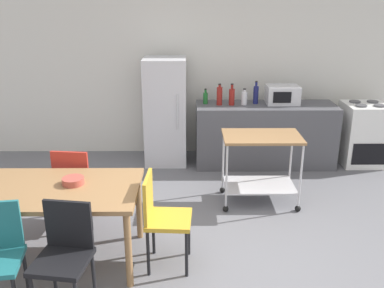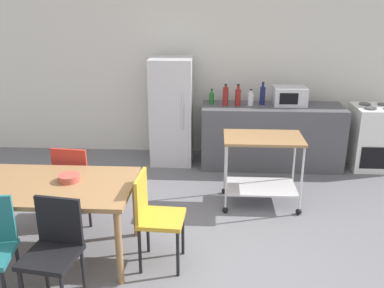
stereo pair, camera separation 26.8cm
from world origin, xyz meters
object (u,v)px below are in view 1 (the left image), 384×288
at_px(chair_red, 76,181).
at_px(stove_oven, 363,134).
at_px(microwave, 282,95).
at_px(bottle_soy_sauce, 244,98).
at_px(bottle_wine, 256,94).
at_px(fruit_bowl, 73,181).
at_px(bottle_sparkling_water, 232,96).
at_px(dining_table, 56,196).
at_px(kitchen_cart, 261,158).
at_px(chair_black, 65,251).
at_px(bottle_soda, 205,98).
at_px(chair_mustard, 161,215).
at_px(refrigerator, 166,112).
at_px(bottle_sesame_oil, 219,96).

xyz_separation_m(chair_red, stove_oven, (3.76, 1.79, -0.07)).
bearing_deg(microwave, bottle_soy_sauce, -174.11).
xyz_separation_m(bottle_soy_sauce, bottle_wine, (0.17, 0.06, 0.04)).
distance_m(stove_oven, fruit_bowl, 4.33).
distance_m(bottle_sparkling_water, bottle_wine, 0.36).
relative_size(dining_table, kitchen_cart, 1.65).
height_order(chair_red, chair_black, same).
distance_m(bottle_soda, bottle_sparkling_water, 0.38).
bearing_deg(dining_table, bottle_soda, 60.12).
relative_size(chair_red, fruit_bowl, 4.49).
height_order(chair_red, chair_mustard, same).
bearing_deg(chair_red, chair_mustard, 148.45).
relative_size(chair_mustard, chair_black, 1.00).
bearing_deg(refrigerator, bottle_sesame_oil, -7.52).
distance_m(bottle_sesame_oil, microwave, 0.91).
xyz_separation_m(kitchen_cart, bottle_sparkling_water, (-0.24, 1.24, 0.45)).
bearing_deg(chair_red, dining_table, 96.15).
bearing_deg(bottle_sesame_oil, stove_oven, 0.57).
bearing_deg(bottle_wine, chair_mustard, -115.11).
relative_size(refrigerator, kitchen_cart, 1.70).
bearing_deg(kitchen_cart, dining_table, -150.02).
bearing_deg(bottle_soy_sauce, chair_mustard, -112.35).
height_order(bottle_soy_sauce, fruit_bowl, bottle_soy_sauce).
bearing_deg(bottle_sesame_oil, bottle_wine, 8.21).
distance_m(stove_oven, microwave, 1.35).
height_order(bottle_sesame_oil, bottle_soy_sauce, bottle_sesame_oil).
bearing_deg(stove_oven, fruit_bowl, -146.73).
relative_size(stove_oven, bottle_soda, 4.22).
relative_size(chair_black, kitchen_cart, 0.98).
height_order(kitchen_cart, bottle_sesame_oil, bottle_sesame_oil).
height_order(chair_black, microwave, microwave).
relative_size(chair_black, microwave, 1.93).
bearing_deg(chair_black, microwave, 62.34).
xyz_separation_m(kitchen_cart, bottle_soy_sauce, (-0.06, 1.26, 0.42)).
distance_m(stove_oven, kitchen_cart, 2.13).
relative_size(dining_table, bottle_wine, 4.61).
height_order(refrigerator, fruit_bowl, refrigerator).
bearing_deg(bottle_sparkling_water, kitchen_cart, -79.22).
height_order(dining_table, bottle_soy_sauce, bottle_soy_sauce).
bearing_deg(kitchen_cart, bottle_sparkling_water, 100.78).
height_order(chair_red, bottle_soda, bottle_soda).
relative_size(bottle_sesame_oil, bottle_soy_sauce, 1.32).
bearing_deg(bottle_sesame_oil, chair_red, -132.75).
relative_size(stove_oven, microwave, 2.00).
relative_size(refrigerator, bottle_soda, 7.11).
bearing_deg(chair_black, stove_oven, 49.85).
relative_size(chair_red, bottle_sparkling_water, 2.91).
height_order(stove_oven, refrigerator, refrigerator).
bearing_deg(bottle_soy_sauce, fruit_bowl, -127.89).
height_order(bottle_wine, microwave, bottle_wine).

